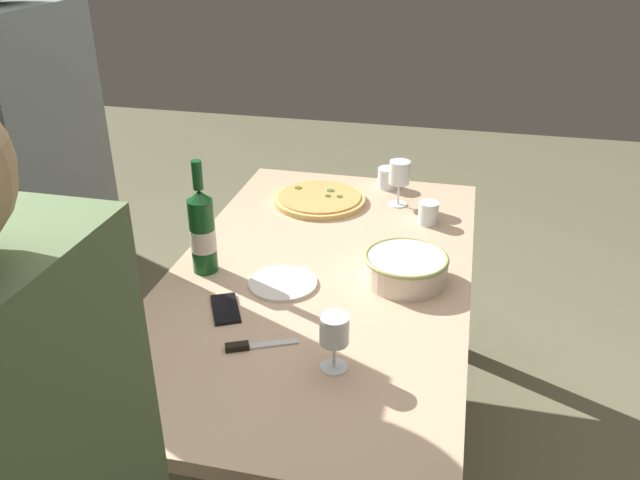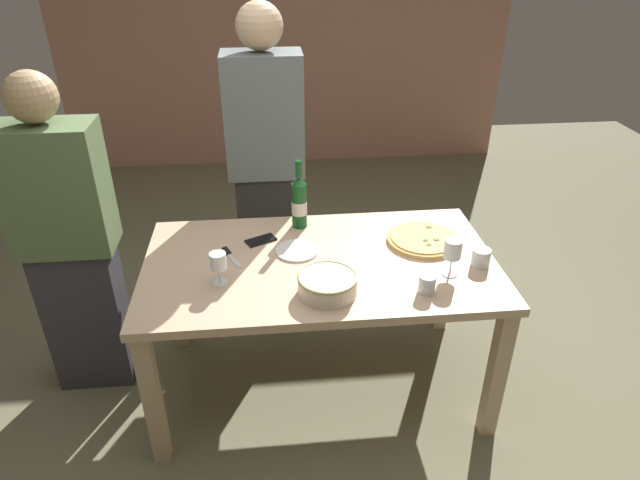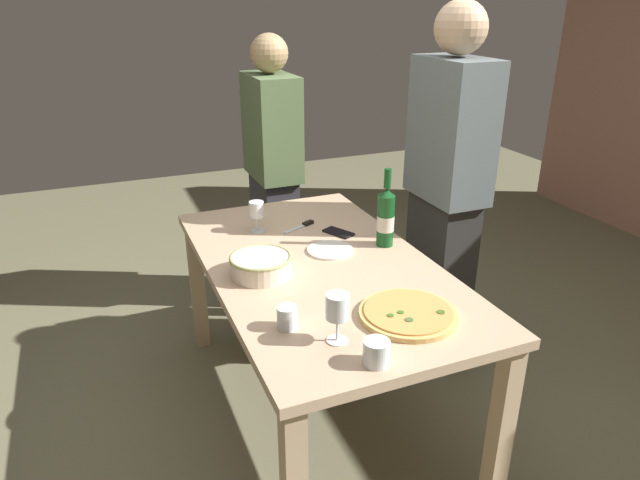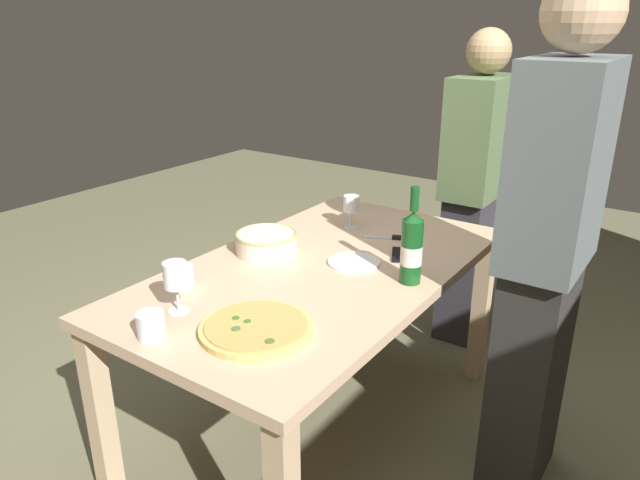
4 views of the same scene
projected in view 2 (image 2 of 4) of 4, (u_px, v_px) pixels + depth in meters
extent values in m
plane|color=#6B684C|center=(320.00, 382.00, 2.90)|extent=(8.00, 8.00, 0.00)
cube|color=tan|center=(320.00, 264.00, 2.54)|extent=(1.60, 0.90, 0.04)
cube|color=tan|center=(153.00, 400.00, 2.32)|extent=(0.07, 0.07, 0.71)
cube|color=tan|center=(497.00, 374.00, 2.45)|extent=(0.07, 0.07, 0.71)
cube|color=tan|center=(176.00, 291.00, 3.00)|extent=(0.07, 0.07, 0.71)
cube|color=tan|center=(444.00, 276.00, 3.13)|extent=(0.07, 0.07, 0.71)
cube|color=tan|center=(285.00, 20.00, 5.01)|extent=(4.13, 0.16, 2.65)
cylinder|color=#DDB463|center=(423.00, 240.00, 2.67)|extent=(0.34, 0.34, 0.02)
cylinder|color=#F69D50|center=(423.00, 238.00, 2.67)|extent=(0.31, 0.31, 0.01)
cylinder|color=#3F6823|center=(429.00, 245.00, 2.60)|extent=(0.02, 0.02, 0.00)
cylinder|color=#3D6B24|center=(426.00, 240.00, 2.64)|extent=(0.02, 0.02, 0.00)
cylinder|color=#496A35|center=(436.00, 239.00, 2.65)|extent=(0.03, 0.03, 0.00)
cylinder|color=#476725|center=(429.00, 227.00, 2.76)|extent=(0.03, 0.03, 0.00)
cylinder|color=beige|center=(327.00, 285.00, 2.29)|extent=(0.24, 0.24, 0.08)
torus|color=tan|center=(328.00, 278.00, 2.27)|extent=(0.25, 0.25, 0.01)
cylinder|color=#134B1D|center=(299.00, 205.00, 2.76)|extent=(0.08, 0.08, 0.23)
cone|color=#134B1D|center=(299.00, 181.00, 2.70)|extent=(0.08, 0.08, 0.03)
cylinder|color=#134B1D|center=(299.00, 169.00, 2.67)|extent=(0.03, 0.03, 0.09)
cylinder|color=silver|center=(299.00, 207.00, 2.77)|extent=(0.08, 0.08, 0.07)
cylinder|color=white|center=(449.00, 274.00, 2.43)|extent=(0.07, 0.07, 0.00)
cylinder|color=white|center=(451.00, 265.00, 2.41)|extent=(0.01, 0.01, 0.08)
cylinder|color=white|center=(453.00, 249.00, 2.37)|extent=(0.08, 0.08, 0.08)
cylinder|color=maroon|center=(452.00, 254.00, 2.38)|extent=(0.07, 0.07, 0.03)
cylinder|color=white|center=(220.00, 282.00, 2.37)|extent=(0.07, 0.07, 0.00)
cylinder|color=white|center=(220.00, 275.00, 2.35)|extent=(0.01, 0.01, 0.07)
cylinder|color=white|center=(218.00, 261.00, 2.32)|extent=(0.07, 0.07, 0.07)
cylinder|color=white|center=(481.00, 257.00, 2.48)|extent=(0.08, 0.08, 0.08)
cylinder|color=white|center=(427.00, 284.00, 2.30)|extent=(0.07, 0.07, 0.08)
cylinder|color=white|center=(297.00, 251.00, 2.60)|extent=(0.20, 0.20, 0.01)
cube|color=black|center=(261.00, 240.00, 2.68)|extent=(0.16, 0.13, 0.01)
cube|color=silver|center=(234.00, 261.00, 2.52)|extent=(0.07, 0.13, 0.01)
cube|color=black|center=(227.00, 251.00, 2.59)|extent=(0.05, 0.06, 0.02)
cube|color=#2D2C2B|center=(270.00, 240.00, 3.32)|extent=(0.35, 0.20, 0.87)
cube|color=slate|center=(264.00, 116.00, 2.94)|extent=(0.42, 0.24, 0.65)
sphere|color=tan|center=(259.00, 26.00, 2.72)|extent=(0.24, 0.24, 0.24)
cube|color=#343239|center=(88.00, 315.00, 2.76)|extent=(0.36, 0.20, 0.78)
cube|color=#566D44|center=(55.00, 190.00, 2.42)|extent=(0.43, 0.24, 0.59)
sphere|color=tan|center=(31.00, 97.00, 2.21)|extent=(0.21, 0.21, 0.21)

